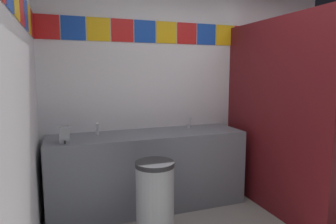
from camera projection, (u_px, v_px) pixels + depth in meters
wall_back at (195, 87)px, 3.66m from camera, size 3.61×0.09×2.61m
vanity_counter at (148, 169)px, 3.24m from camera, size 2.11×0.58×0.83m
faucet_left at (97, 130)px, 3.08m from camera, size 0.04×0.10×0.14m
faucet_right at (189, 124)px, 3.44m from camera, size 0.04×0.10×0.14m
soap_dispenser at (64, 135)px, 2.73m from camera, size 0.09×0.09×0.16m
stall_divider at (301, 120)px, 2.89m from camera, size 0.92×1.59×2.03m
toilet at (285, 167)px, 3.70m from camera, size 0.39×0.49×0.74m
trash_bin at (155, 203)px, 2.55m from camera, size 0.34×0.34×0.73m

